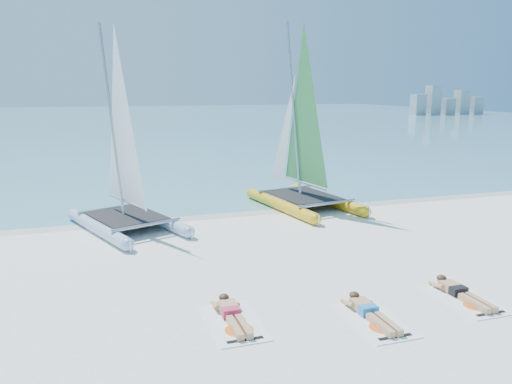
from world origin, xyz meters
TOP-DOWN VIEW (x-y plane):
  - ground at (0.00, 0.00)m, footprint 140.00×140.00m
  - sea at (0.00, 63.00)m, footprint 140.00×115.00m
  - wet_sand_strip at (0.00, 5.50)m, footprint 140.00×1.40m
  - distant_skyline at (53.71, 62.00)m, footprint 14.00×2.00m
  - catamaran_blue at (-4.36, 4.60)m, footprint 4.02×5.56m
  - catamaran_yellow at (2.35, 6.01)m, footprint 3.41×5.90m
  - towel_a at (-2.77, -3.15)m, footprint 1.00×1.85m
  - sunbather_a at (-2.77, -2.96)m, footprint 0.37×1.73m
  - towel_b at (-0.08, -3.90)m, footprint 1.00×1.85m
  - sunbather_b at (-0.08, -3.71)m, footprint 0.37×1.73m
  - towel_c at (2.34, -3.66)m, footprint 1.00×1.85m
  - sunbather_c at (2.34, -3.46)m, footprint 0.37×1.73m

SIDE VIEW (x-z plane):
  - ground at x=0.00m, z-range 0.00..0.00m
  - wet_sand_strip at x=0.00m, z-range 0.00..0.01m
  - sea at x=0.00m, z-range 0.00..0.01m
  - towel_a at x=-2.77m, z-range 0.00..0.02m
  - towel_b at x=-0.08m, z-range 0.00..0.02m
  - towel_c at x=2.34m, z-range 0.00..0.02m
  - sunbather_a at x=-2.77m, z-range -0.01..0.25m
  - sunbather_b at x=-0.08m, z-range -0.01..0.25m
  - sunbather_c at x=2.34m, z-range -0.01..0.25m
  - distant_skyline at x=53.71m, z-range -0.56..4.44m
  - catamaran_blue at x=-4.36m, z-range -1.38..5.49m
  - catamaran_yellow at x=2.35m, z-range -1.36..5.98m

